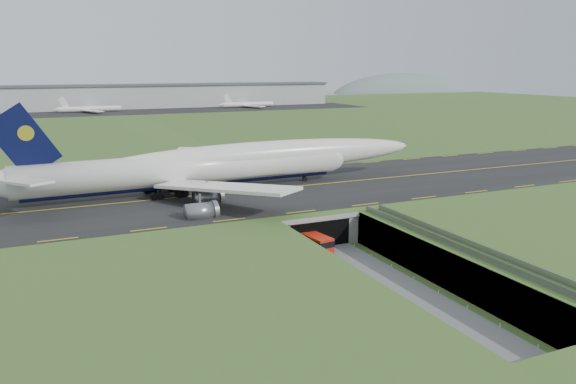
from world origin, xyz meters
name	(u,v)px	position (x,y,z in m)	size (l,w,h in m)	color
ground	(342,262)	(0.00, 0.00, 0.00)	(900.00, 900.00, 0.00)	#3C5C24
airfield_deck	(342,245)	(0.00, 0.00, 3.00)	(800.00, 800.00, 6.00)	gray
trench_road	(365,276)	(0.00, -7.50, 0.10)	(12.00, 75.00, 0.20)	slate
taxiway	(268,189)	(0.00, 33.00, 6.09)	(800.00, 44.00, 0.18)	black
tunnel_portal	(300,219)	(0.00, 16.71, 3.33)	(17.00, 22.30, 6.00)	gray
guideway	(473,257)	(11.00, -19.11, 5.32)	(3.00, 53.00, 7.05)	#A8A8A3
jumbo_jet	(220,165)	(-9.63, 36.78, 11.60)	(98.85, 62.82, 20.79)	white
shuttle_tram	(314,243)	(-2.25, 6.23, 1.82)	(4.30, 8.57, 3.32)	red
cargo_terminal	(110,97)	(-0.11, 299.41, 13.96)	(320.00, 67.00, 15.60)	#B2B2B2
distant_hills	(167,108)	(64.38, 430.00, -4.00)	(700.00, 91.00, 60.00)	slate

